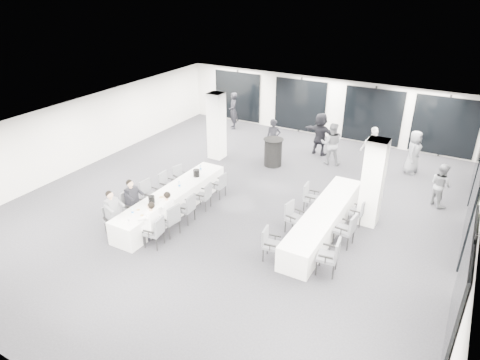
% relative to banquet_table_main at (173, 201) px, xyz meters
% --- Properties ---
extents(room, '(14.04, 16.04, 2.84)m').
position_rel_banquet_table_main_xyz_m(room, '(2.49, 2.57, 1.01)').
color(room, black).
rests_on(room, ground).
extents(column_left, '(0.60, 0.60, 2.80)m').
position_rel_banquet_table_main_xyz_m(column_left, '(-1.20, 4.66, 1.02)').
color(column_left, silver).
rests_on(column_left, floor).
extents(column_right, '(0.60, 0.60, 2.80)m').
position_rel_banquet_table_main_xyz_m(column_right, '(5.80, 2.46, 1.02)').
color(column_right, silver).
rests_on(column_right, floor).
extents(banquet_table_main, '(0.90, 5.00, 0.75)m').
position_rel_banquet_table_main_xyz_m(banquet_table_main, '(0.00, 0.00, 0.00)').
color(banquet_table_main, silver).
rests_on(banquet_table_main, floor).
extents(banquet_table_side, '(0.90, 5.00, 0.75)m').
position_rel_banquet_table_main_xyz_m(banquet_table_side, '(4.75, 1.26, 0.00)').
color(banquet_table_side, silver).
rests_on(banquet_table_side, floor).
extents(cocktail_table, '(0.82, 0.82, 1.14)m').
position_rel_banquet_table_main_xyz_m(cocktail_table, '(1.26, 5.06, 0.20)').
color(cocktail_table, black).
rests_on(cocktail_table, floor).
extents(chair_main_left_near, '(0.53, 0.56, 0.88)m').
position_rel_banquet_table_main_xyz_m(chair_main_left_near, '(-0.82, -1.92, 0.13)').
color(chair_main_left_near, '#4F5257').
rests_on(chair_main_left_near, floor).
extents(chair_main_left_second, '(0.55, 0.60, 1.00)m').
position_rel_banquet_table_main_xyz_m(chair_main_left_second, '(-0.84, -1.09, 0.20)').
color(chair_main_left_second, '#4F5257').
rests_on(chair_main_left_second, floor).
extents(chair_main_left_mid, '(0.53, 0.58, 0.99)m').
position_rel_banquet_table_main_xyz_m(chair_main_left_mid, '(-0.84, -0.19, 0.19)').
color(chair_main_left_mid, '#4F5257').
rests_on(chair_main_left_mid, floor).
extents(chair_main_left_fourth, '(0.48, 0.54, 0.92)m').
position_rel_banquet_table_main_xyz_m(chair_main_left_fourth, '(-0.83, 0.73, 0.15)').
color(chair_main_left_fourth, '#4F5257').
rests_on(chair_main_left_fourth, floor).
extents(chair_main_left_far, '(0.53, 0.56, 0.87)m').
position_rel_banquet_table_main_xyz_m(chair_main_left_far, '(-0.82, 1.50, 0.12)').
color(chair_main_left_far, '#4F5257').
rests_on(chair_main_left_far, floor).
extents(chair_main_right_near, '(0.54, 0.58, 0.95)m').
position_rel_banquet_table_main_xyz_m(chair_main_right_near, '(0.83, -1.85, 0.17)').
color(chair_main_right_near, '#4F5257').
rests_on(chair_main_right_near, floor).
extents(chair_main_right_second, '(0.58, 0.62, 1.03)m').
position_rel_banquet_table_main_xyz_m(chair_main_right_second, '(0.84, -1.17, 0.21)').
color(chair_main_right_second, '#4F5257').
rests_on(chair_main_right_second, floor).
extents(chair_main_right_mid, '(0.51, 0.56, 0.96)m').
position_rel_banquet_table_main_xyz_m(chair_main_right_mid, '(0.83, -0.31, 0.17)').
color(chair_main_right_mid, '#4F5257').
rests_on(chair_main_right_mid, floor).
extents(chair_main_right_fourth, '(0.52, 0.56, 0.92)m').
position_rel_banquet_table_main_xyz_m(chair_main_right_fourth, '(0.83, 0.67, 0.15)').
color(chair_main_right_fourth, '#4F5257').
rests_on(chair_main_right_fourth, floor).
extents(chair_main_right_far, '(0.46, 0.52, 0.90)m').
position_rel_banquet_table_main_xyz_m(chair_main_right_far, '(0.83, 1.62, 0.14)').
color(chair_main_right_far, '#4F5257').
rests_on(chair_main_right_far, floor).
extents(chair_side_left_near, '(0.54, 0.58, 0.94)m').
position_rel_banquet_table_main_xyz_m(chair_side_left_near, '(3.92, -0.79, 0.16)').
color(chair_side_left_near, '#4F5257').
rests_on(chair_side_left_near, floor).
extents(chair_side_left_mid, '(0.56, 0.60, 0.97)m').
position_rel_banquet_table_main_xyz_m(chair_side_left_mid, '(3.92, 0.83, 0.18)').
color(chair_side_left_mid, '#4F5257').
rests_on(chair_side_left_mid, floor).
extents(chair_side_left_far, '(0.53, 0.58, 0.97)m').
position_rel_banquet_table_main_xyz_m(chair_side_left_far, '(3.92, 2.25, 0.18)').
color(chair_side_left_far, '#4F5257').
rests_on(chair_side_left_far, floor).
extents(chair_side_right_near, '(0.58, 0.63, 1.04)m').
position_rel_banquet_table_main_xyz_m(chair_side_right_near, '(5.59, -0.60, 0.22)').
color(chair_side_right_near, '#4F5257').
rests_on(chair_side_right_near, floor).
extents(chair_side_right_mid, '(0.56, 0.62, 1.03)m').
position_rel_banquet_table_main_xyz_m(chair_side_right_mid, '(5.59, 0.86, 0.21)').
color(chair_side_right_mid, '#4F5257').
rests_on(chair_side_right_mid, floor).
extents(chair_side_right_far, '(0.45, 0.51, 0.88)m').
position_rel_banquet_table_main_xyz_m(chair_side_right_far, '(5.58, 2.18, 0.12)').
color(chair_side_right_far, '#4F5257').
rests_on(chair_side_right_far, floor).
extents(seated_guest_a, '(0.50, 0.38, 1.44)m').
position_rel_banquet_table_main_xyz_m(seated_guest_a, '(-0.67, -1.94, 0.44)').
color(seated_guest_a, '#5C5E64').
rests_on(seated_guest_a, floor).
extents(seated_guest_b, '(0.50, 0.38, 1.44)m').
position_rel_banquet_table_main_xyz_m(seated_guest_b, '(-0.67, -1.08, 0.44)').
color(seated_guest_b, black).
rests_on(seated_guest_b, floor).
extents(seated_guest_c, '(0.50, 0.38, 1.44)m').
position_rel_banquet_table_main_xyz_m(seated_guest_c, '(0.67, -1.86, 0.44)').
color(seated_guest_c, white).
rests_on(seated_guest_c, floor).
extents(seated_guest_d, '(0.50, 0.38, 1.44)m').
position_rel_banquet_table_main_xyz_m(seated_guest_d, '(0.67, -1.16, 0.44)').
color(seated_guest_d, white).
rests_on(seated_guest_d, floor).
extents(standing_guest_a, '(0.88, 0.83, 1.89)m').
position_rel_banquet_table_main_xyz_m(standing_guest_a, '(0.87, 5.87, 0.57)').
color(standing_guest_a, black).
rests_on(standing_guest_a, floor).
extents(standing_guest_b, '(1.08, 0.82, 2.00)m').
position_rel_banquet_table_main_xyz_m(standing_guest_b, '(3.26, 6.35, 0.62)').
color(standing_guest_b, '#5C5E64').
rests_on(standing_guest_b, floor).
extents(standing_guest_d, '(1.34, 1.27, 2.02)m').
position_rel_banquet_table_main_xyz_m(standing_guest_d, '(4.86, 6.62, 0.64)').
color(standing_guest_d, white).
rests_on(standing_guest_d, floor).
extents(standing_guest_e, '(0.68, 1.00, 1.96)m').
position_rel_banquet_table_main_xyz_m(standing_guest_e, '(6.33, 7.10, 0.60)').
color(standing_guest_e, '#5C5E64').
rests_on(standing_guest_e, floor).
extents(standing_guest_f, '(2.03, 1.07, 2.11)m').
position_rel_banquet_table_main_xyz_m(standing_guest_f, '(2.50, 7.13, 0.68)').
color(standing_guest_f, black).
rests_on(standing_guest_f, floor).
extents(standing_guest_g, '(0.96, 0.97, 2.08)m').
position_rel_banquet_table_main_xyz_m(standing_guest_g, '(-2.49, 8.28, 0.66)').
color(standing_guest_g, black).
rests_on(standing_guest_g, floor).
extents(standing_guest_h, '(0.95, 0.94, 1.72)m').
position_rel_banquet_table_main_xyz_m(standing_guest_h, '(7.59, 4.78, 0.48)').
color(standing_guest_h, '#5C5E64').
rests_on(standing_guest_h, floor).
extents(ice_bucket_near, '(0.20, 0.20, 0.23)m').
position_rel_banquet_table_main_xyz_m(ice_bucket_near, '(-0.06, -0.93, 0.49)').
color(ice_bucket_near, black).
rests_on(ice_bucket_near, banquet_table_main).
extents(ice_bucket_far, '(0.22, 0.22, 0.25)m').
position_rel_banquet_table_main_xyz_m(ice_bucket_far, '(0.06, 1.32, 0.50)').
color(ice_bucket_far, black).
rests_on(ice_bucket_far, banquet_table_main).
extents(water_bottle_a, '(0.07, 0.07, 0.21)m').
position_rel_banquet_table_main_xyz_m(water_bottle_a, '(-0.10, -1.75, 0.48)').
color(water_bottle_a, silver).
rests_on(water_bottle_a, banquet_table_main).
extents(water_bottle_b, '(0.08, 0.08, 0.24)m').
position_rel_banquet_table_main_xyz_m(water_bottle_b, '(0.07, 0.32, 0.49)').
color(water_bottle_b, silver).
rests_on(water_bottle_b, banquet_table_main).
extents(water_bottle_c, '(0.07, 0.07, 0.21)m').
position_rel_banquet_table_main_xyz_m(water_bottle_c, '(-0.08, 1.79, 0.48)').
color(water_bottle_c, silver).
rests_on(water_bottle_c, banquet_table_main).
extents(plate_a, '(0.19, 0.19, 0.03)m').
position_rel_banquet_table_main_xyz_m(plate_a, '(-0.12, -1.49, 0.39)').
color(plate_a, white).
rests_on(plate_a, banquet_table_main).
extents(plate_b, '(0.18, 0.18, 0.03)m').
position_rel_banquet_table_main_xyz_m(plate_b, '(0.20, -1.69, 0.39)').
color(plate_b, white).
rests_on(plate_b, banquet_table_main).
extents(plate_c, '(0.22, 0.22, 0.03)m').
position_rel_banquet_table_main_xyz_m(plate_c, '(-0.03, -0.52, 0.39)').
color(plate_c, white).
rests_on(plate_c, banquet_table_main).
extents(wine_glass, '(0.08, 0.08, 0.20)m').
position_rel_banquet_table_main_xyz_m(wine_glass, '(0.22, -2.25, 0.53)').
color(wine_glass, silver).
rests_on(wine_glass, banquet_table_main).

